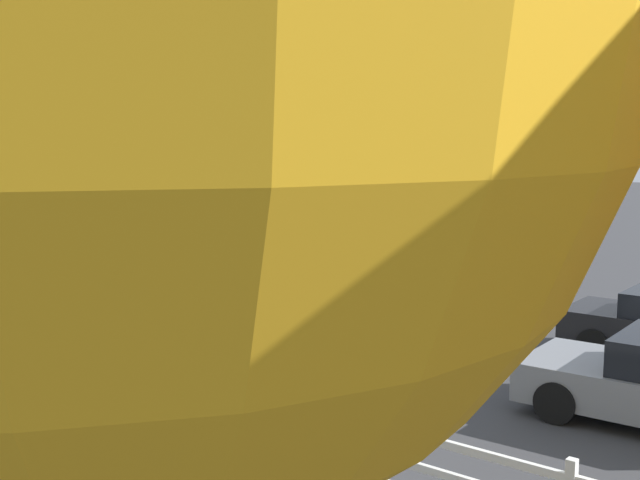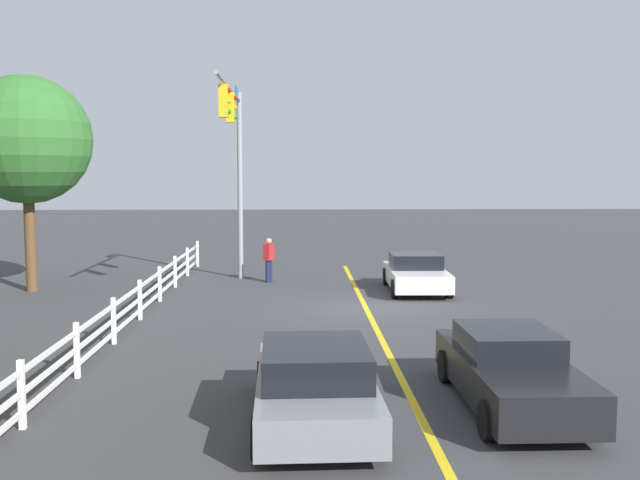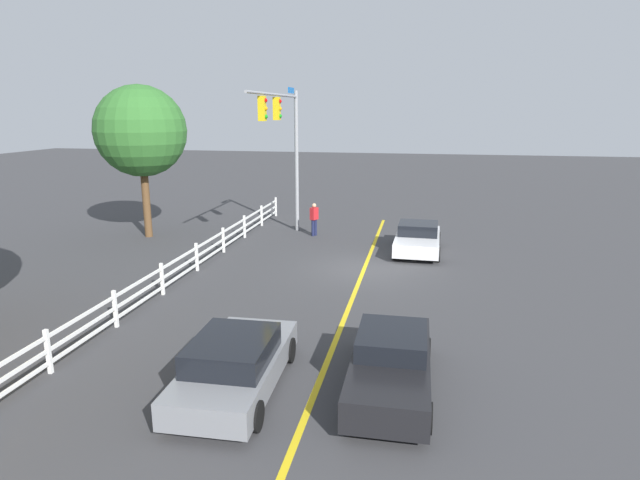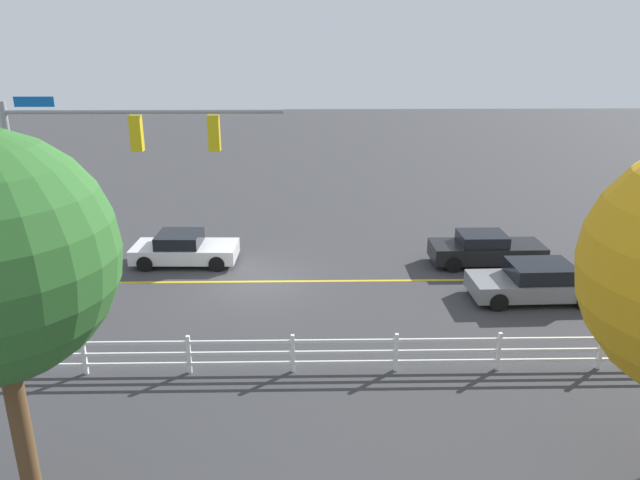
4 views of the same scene
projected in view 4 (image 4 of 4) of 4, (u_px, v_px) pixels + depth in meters
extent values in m
plane|color=#38383A|center=(257.00, 282.00, 22.88)|extent=(120.00, 120.00, 0.00)
cube|color=gold|center=(360.00, 281.00, 22.95)|extent=(28.00, 0.16, 0.01)
cylinder|color=gray|center=(22.00, 227.00, 17.45)|extent=(0.20, 0.20, 7.27)
cylinder|color=gray|center=(144.00, 112.00, 16.46)|extent=(7.77, 0.12, 0.12)
cube|color=#0C59B2|center=(34.00, 102.00, 16.29)|extent=(1.10, 0.03, 0.28)
cube|color=gold|center=(136.00, 133.00, 16.65)|extent=(0.32, 0.28, 1.00)
sphere|color=red|center=(137.00, 121.00, 16.69)|extent=(0.17, 0.17, 0.17)
sphere|color=orange|center=(138.00, 133.00, 16.79)|extent=(0.17, 0.17, 0.17)
sphere|color=#148C19|center=(139.00, 144.00, 16.89)|extent=(0.17, 0.17, 0.17)
cube|color=gold|center=(214.00, 133.00, 16.69)|extent=(0.32, 0.28, 1.00)
sphere|color=red|center=(214.00, 121.00, 16.73)|extent=(0.17, 0.17, 0.17)
sphere|color=orange|center=(215.00, 132.00, 16.83)|extent=(0.17, 0.17, 0.17)
sphere|color=#148C19|center=(215.00, 144.00, 16.93)|extent=(0.17, 0.17, 0.17)
cube|color=slate|center=(533.00, 286.00, 21.18)|extent=(4.51, 2.02, 0.60)
cube|color=black|center=(541.00, 271.00, 21.01)|extent=(2.21, 1.77, 0.54)
cylinder|color=black|center=(499.00, 302.00, 20.34)|extent=(0.65, 0.24, 0.64)
cylinder|color=black|center=(483.00, 282.00, 22.03)|extent=(0.65, 0.24, 0.64)
cylinder|color=black|center=(585.00, 300.00, 20.47)|extent=(0.65, 0.24, 0.64)
cylinder|color=black|center=(563.00, 280.00, 22.16)|extent=(0.65, 0.24, 0.64)
cube|color=silver|center=(185.00, 251.00, 24.61)|extent=(4.30, 2.04, 0.59)
cube|color=black|center=(179.00, 239.00, 24.44)|extent=(1.79, 1.78, 0.50)
cylinder|color=black|center=(224.00, 249.00, 25.53)|extent=(0.65, 0.24, 0.64)
cylinder|color=black|center=(217.00, 264.00, 23.81)|extent=(0.65, 0.24, 0.64)
cylinder|color=black|center=(157.00, 249.00, 25.54)|extent=(0.65, 0.24, 0.64)
cylinder|color=black|center=(145.00, 264.00, 23.83)|extent=(0.65, 0.24, 0.64)
cube|color=black|center=(486.00, 252.00, 24.47)|extent=(4.59, 1.78, 0.69)
cube|color=black|center=(482.00, 239.00, 24.28)|extent=(1.88, 1.58, 0.45)
cylinder|color=black|center=(516.00, 250.00, 25.35)|extent=(0.64, 0.22, 0.64)
cylinder|color=black|center=(530.00, 264.00, 23.82)|extent=(0.64, 0.22, 0.64)
cylinder|color=black|center=(444.00, 251.00, 25.27)|extent=(0.64, 0.22, 0.64)
cylinder|color=black|center=(453.00, 264.00, 23.73)|extent=(0.64, 0.22, 0.64)
cylinder|color=#191E3F|center=(84.00, 308.00, 19.64)|extent=(0.16, 0.16, 0.85)
cylinder|color=#191E3F|center=(89.00, 309.00, 19.56)|extent=(0.16, 0.16, 0.85)
cube|color=red|center=(84.00, 288.00, 19.36)|extent=(0.47, 0.41, 0.62)
sphere|color=tan|center=(82.00, 276.00, 19.23)|extent=(0.22, 0.22, 0.22)
cube|color=white|center=(601.00, 350.00, 16.66)|extent=(0.10, 0.10, 1.15)
cube|color=white|center=(499.00, 351.00, 16.61)|extent=(0.10, 0.10, 1.15)
cube|color=white|center=(396.00, 352.00, 16.55)|extent=(0.10, 0.10, 1.15)
cube|color=white|center=(293.00, 353.00, 16.50)|extent=(0.10, 0.10, 1.15)
cube|color=white|center=(189.00, 354.00, 16.44)|extent=(0.10, 0.10, 1.15)
cube|color=white|center=(84.00, 356.00, 16.39)|extent=(0.10, 0.10, 1.15)
cube|color=white|center=(345.00, 341.00, 16.40)|extent=(26.00, 0.06, 0.09)
cube|color=white|center=(345.00, 352.00, 16.52)|extent=(26.00, 0.06, 0.09)
cube|color=white|center=(344.00, 362.00, 16.62)|extent=(26.00, 0.06, 0.09)
cylinder|color=brown|center=(21.00, 427.00, 11.34)|extent=(0.38, 0.38, 3.64)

